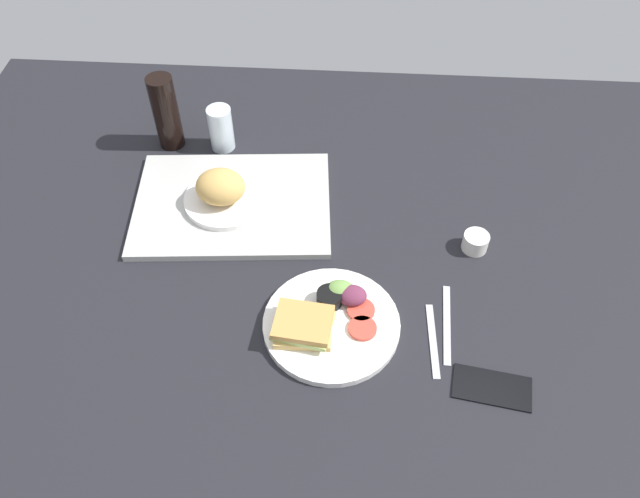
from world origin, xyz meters
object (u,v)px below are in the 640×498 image
object	(u,v)px
serving_tray	(233,204)
knife	(447,324)
bread_plate_near	(223,192)
cell_phone	(492,387)
fork	(433,340)
soda_bottle	(166,112)
plate_with_salad	(328,320)
espresso_cup	(475,242)
drinking_glass	(221,129)

from	to	relation	value
serving_tray	knife	size ratio (longest dim) A/B	2.37
bread_plate_near	knife	bearing A→B (deg)	-30.84
knife	cell_phone	world-z (taller)	cell_phone
fork	cell_phone	xyz separation A→B (cm)	(10.40, -9.61, 0.15)
soda_bottle	knife	size ratio (longest dim) A/B	1.03
plate_with_salad	serving_tray	bearing A→B (deg)	127.31
espresso_cup	drinking_glass	bearing A→B (deg)	153.37
cell_phone	plate_with_salad	bearing A→B (deg)	167.70
serving_tray	cell_phone	world-z (taller)	serving_tray
fork	knife	xyz separation A→B (cm)	(3.00, 4.00, 0.00)
knife	cell_phone	xyz separation A→B (cm)	(7.40, -13.61, 0.15)
drinking_glass	cell_phone	xyz separation A→B (cm)	(60.88, -64.77, -5.37)
cell_phone	soda_bottle	bearing A→B (deg)	147.56
bread_plate_near	espresso_cup	bearing A→B (deg)	-8.89
knife	cell_phone	distance (cm)	15.49
serving_tray	plate_with_salad	bearing A→B (deg)	-52.69
drinking_glass	fork	bearing A→B (deg)	-47.53
espresso_cup	fork	distance (cm)	26.80
cell_phone	bread_plate_near	bearing A→B (deg)	151.70
serving_tray	soda_bottle	bearing A→B (deg)	131.41
serving_tray	fork	world-z (taller)	serving_tray
serving_tray	plate_with_salad	distance (cm)	39.75
drinking_glass	knife	bearing A→B (deg)	-43.73
fork	knife	world-z (taller)	same
drinking_glass	knife	distance (cm)	74.22
serving_tray	plate_with_salad	xyz separation A→B (cm)	(24.08, -31.61, 0.96)
serving_tray	drinking_glass	xyz separation A→B (cm)	(-5.74, 21.14, 4.97)
drinking_glass	knife	size ratio (longest dim) A/B	0.61
bread_plate_near	cell_phone	xyz separation A→B (cm)	(56.95, -43.19, -4.68)
fork	espresso_cup	bearing A→B (deg)	-24.73
soda_bottle	fork	xyz separation A→B (cm)	(63.73, -55.54, -9.50)
drinking_glass	soda_bottle	world-z (taller)	soda_bottle
espresso_cup	knife	size ratio (longest dim) A/B	0.29
drinking_glass	soda_bottle	xyz separation A→B (cm)	(-13.24, 0.39, 3.99)
drinking_glass	soda_bottle	distance (cm)	13.84
espresso_cup	plate_with_salad	bearing A→B (deg)	-144.25
bread_plate_near	drinking_glass	bearing A→B (deg)	100.34
serving_tray	espresso_cup	world-z (taller)	espresso_cup
espresso_cup	cell_phone	distance (cm)	34.34
serving_tray	bread_plate_near	distance (cm)	4.67
bread_plate_near	knife	distance (cm)	57.91
bread_plate_near	espresso_cup	xyz separation A→B (cm)	(56.82, -8.89, -3.08)
serving_tray	cell_phone	size ratio (longest dim) A/B	3.13
soda_bottle	knife	bearing A→B (deg)	-37.68
espresso_cup	knife	xyz separation A→B (cm)	(-7.27, -20.69, -1.75)
drinking_glass	fork	distance (cm)	74.98
plate_with_salad	espresso_cup	world-z (taller)	plate_with_salad
soda_bottle	cell_phone	world-z (taller)	soda_bottle
bread_plate_near	plate_with_salad	xyz separation A→B (cm)	(25.88, -31.16, -3.32)
espresso_cup	cell_phone	xyz separation A→B (cm)	(0.13, -34.31, -1.60)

